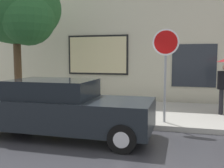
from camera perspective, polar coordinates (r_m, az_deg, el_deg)
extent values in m
plane|color=#333338|center=(6.91, -3.22, -11.47)|extent=(60.00, 60.00, 0.00)
cube|color=#A3A099|center=(9.70, 2.34, -5.93)|extent=(20.00, 4.00, 0.15)
cube|color=beige|center=(12.03, 5.07, 12.74)|extent=(20.00, 0.40, 7.00)
cube|color=black|center=(12.13, -3.13, 6.32)|extent=(2.86, 0.06, 1.80)
cube|color=beige|center=(12.10, -3.17, 6.33)|extent=(2.70, 0.03, 1.64)
cube|color=#262B33|center=(11.56, 17.38, 3.83)|extent=(1.80, 0.04, 1.80)
cube|color=black|center=(6.96, -10.82, -6.07)|extent=(4.66, 1.70, 0.74)
cube|color=black|center=(6.96, -12.65, -1.02)|extent=(2.10, 1.50, 0.48)
cylinder|color=black|center=(7.22, 5.00, -8.08)|extent=(0.64, 0.22, 0.64)
cylinder|color=silver|center=(7.22, 5.00, -8.08)|extent=(0.35, 0.24, 0.35)
cylinder|color=black|center=(5.75, 2.25, -11.75)|extent=(0.64, 0.22, 0.64)
cylinder|color=silver|center=(5.75, 2.25, -11.75)|extent=(0.35, 0.24, 0.35)
cylinder|color=black|center=(8.57, -19.33, -6.17)|extent=(0.64, 0.22, 0.64)
cylinder|color=silver|center=(8.57, -19.33, -6.17)|extent=(0.35, 0.24, 0.35)
cylinder|color=yellow|center=(9.48, -12.49, -3.71)|extent=(0.22, 0.22, 0.71)
sphere|color=gold|center=(9.43, -12.54, -1.59)|extent=(0.23, 0.23, 0.23)
cylinder|color=gold|center=(9.34, -12.95, -3.65)|extent=(0.09, 0.12, 0.09)
cylinder|color=gold|center=(9.62, -12.06, -3.35)|extent=(0.09, 0.12, 0.09)
cylinder|color=yellow|center=(9.54, -12.45, -5.62)|extent=(0.30, 0.30, 0.06)
cylinder|color=black|center=(9.47, 22.62, -3.60)|extent=(0.14, 0.14, 0.85)
cylinder|color=#4C3823|center=(10.49, -19.76, 2.56)|extent=(0.28, 0.28, 2.73)
ellipsoid|color=#235628|center=(10.62, -20.21, 15.06)|extent=(3.40, 2.89, 2.55)
sphere|color=#235628|center=(9.78, -17.81, 13.43)|extent=(1.87, 1.87, 1.87)
cylinder|color=gray|center=(7.76, 11.48, 1.56)|extent=(0.07, 0.07, 2.68)
cylinder|color=white|center=(7.71, 11.61, 8.90)|extent=(0.76, 0.02, 0.76)
cylinder|color=red|center=(7.70, 11.61, 8.90)|extent=(0.66, 0.02, 0.66)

